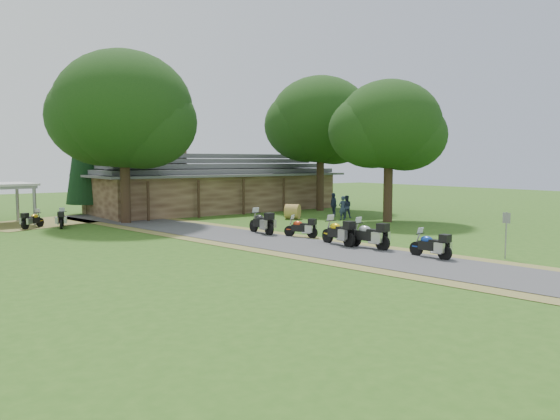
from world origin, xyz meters
TOP-DOWN VIEW (x-y plane):
  - ground at (0.00, 0.00)m, footprint 120.00×120.00m
  - driveway at (-0.50, 4.00)m, footprint 51.95×51.95m
  - lodge at (6.00, 24.00)m, footprint 21.40×9.40m
  - motorcycle_row_a at (1.78, -1.72)m, footprint 0.69×1.88m
  - motorcycle_row_b at (1.50, 1.71)m, footprint 0.93×2.21m
  - motorcycle_row_c at (1.07, 3.37)m, footprint 0.84×2.18m
  - motorcycle_row_d at (1.36, 6.69)m, footprint 1.28×1.84m
  - motorcycle_row_e at (0.49, 9.25)m, footprint 0.80×2.16m
  - motorcycle_carport_a at (-9.49, 20.06)m, footprint 1.69×1.47m
  - motorcycle_carport_b at (-7.93, 19.30)m, footprint 1.13×1.87m
  - person_a at (9.60, 12.02)m, footprint 0.59×0.44m
  - person_b at (10.61, 12.67)m, footprint 0.69×0.67m
  - person_c at (10.38, 13.82)m, footprint 0.62×0.72m
  - hay_bale at (6.96, 14.48)m, footprint 1.46×1.44m
  - sign_post at (4.26, -3.77)m, footprint 0.37×0.06m
  - oak_lodge_left at (-3.71, 19.31)m, footprint 9.25×9.25m
  - oak_lodge_right at (13.15, 18.51)m, footprint 8.57×8.57m
  - oak_driveway at (11.15, 9.11)m, footprint 7.16×7.16m
  - cedar_near at (-3.83, 26.78)m, footprint 3.35×3.35m

SIDE VIEW (x-z plane):
  - ground at x=0.00m, z-range 0.00..0.00m
  - driveway at x=-0.50m, z-range 0.00..0.00m
  - hay_bale at x=6.96m, z-range 0.00..1.09m
  - motorcycle_carport_a at x=-9.49m, z-range 0.00..1.16m
  - motorcycle_row_d at x=1.36m, z-range 0.00..1.21m
  - motorcycle_carport_b at x=-7.93m, z-range 0.00..1.22m
  - motorcycle_row_a at x=1.78m, z-range 0.00..1.27m
  - motorcycle_row_e at x=0.49m, z-range 0.00..1.46m
  - motorcycle_row_c at x=1.07m, z-range 0.00..1.47m
  - motorcycle_row_b at x=1.50m, z-range 0.00..1.47m
  - person_b at x=10.61m, z-range 0.00..1.97m
  - person_a at x=9.60m, z-range 0.00..2.00m
  - sign_post at x=4.26m, z-range 0.00..2.03m
  - person_c at x=10.38m, z-range 0.00..2.13m
  - lodge at x=6.00m, z-range 0.00..4.90m
  - oak_driveway at x=11.15m, z-range 0.00..10.87m
  - cedar_near at x=-3.83m, z-range 0.00..12.07m
  - oak_lodge_left at x=-3.71m, z-range 0.00..12.40m
  - oak_lodge_right at x=13.15m, z-range 0.00..12.45m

